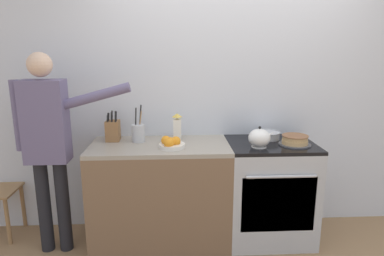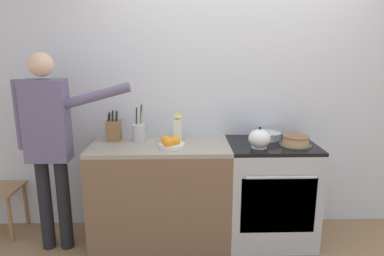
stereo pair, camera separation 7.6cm
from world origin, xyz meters
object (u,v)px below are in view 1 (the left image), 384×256
at_px(stove_range, 269,191).
at_px(milk_carton, 177,128).
at_px(layer_cake, 295,140).
at_px(tea_kettle, 260,138).
at_px(person_baker, 48,137).
at_px(mixing_bowl, 267,135).
at_px(fruit_bowl, 171,144).
at_px(utensil_crock, 138,133).
at_px(knife_block, 113,130).

xyz_separation_m(stove_range, milk_carton, (-0.83, 0.12, 0.57)).
height_order(stove_range, layer_cake, layer_cake).
xyz_separation_m(tea_kettle, person_baker, (-1.75, 0.01, 0.03)).
height_order(mixing_bowl, fruit_bowl, fruit_bowl).
bearing_deg(tea_kettle, mixing_bowl, 62.96).
bearing_deg(person_baker, tea_kettle, 0.45).
bearing_deg(layer_cake, person_baker, -178.81).
bearing_deg(stove_range, milk_carton, 171.77).
relative_size(stove_range, tea_kettle, 4.02).
bearing_deg(tea_kettle, milk_carton, 160.55).
height_order(stove_range, utensil_crock, utensil_crock).
bearing_deg(layer_cake, fruit_bowl, -177.52).
bearing_deg(layer_cake, tea_kettle, -171.11).
distance_m(utensil_crock, fruit_bowl, 0.37).
distance_m(stove_range, mixing_bowl, 0.51).
bearing_deg(tea_kettle, layer_cake, 8.89).
xyz_separation_m(layer_cake, person_baker, (-2.07, -0.04, 0.07)).
bearing_deg(milk_carton, tea_kettle, -19.45).
height_order(tea_kettle, fruit_bowl, tea_kettle).
distance_m(mixing_bowl, person_baker, 1.90).
bearing_deg(mixing_bowl, person_baker, -172.20).
height_order(utensil_crock, fruit_bowl, utensil_crock).
relative_size(knife_block, milk_carton, 1.10).
relative_size(mixing_bowl, person_baker, 0.14).
distance_m(tea_kettle, mixing_bowl, 0.30).
bearing_deg(utensil_crock, fruit_bowl, -37.22).
bearing_deg(tea_kettle, person_baker, 179.75).
xyz_separation_m(stove_range, mixing_bowl, (-0.00, 0.14, 0.49)).
height_order(tea_kettle, mixing_bowl, tea_kettle).
bearing_deg(fruit_bowl, person_baker, 179.81).
distance_m(knife_block, utensil_crock, 0.24).
bearing_deg(layer_cake, utensil_crock, 172.67).
bearing_deg(person_baker, milk_carton, 13.32).
xyz_separation_m(utensil_crock, person_baker, (-0.71, -0.22, 0.03)).
bearing_deg(fruit_bowl, utensil_crock, 142.78).
bearing_deg(mixing_bowl, fruit_bowl, -163.49).
height_order(utensil_crock, milk_carton, utensil_crock).
distance_m(layer_cake, mixing_bowl, 0.29).
bearing_deg(knife_block, fruit_bowl, -27.46).
relative_size(knife_block, fruit_bowl, 1.26).
xyz_separation_m(knife_block, fruit_bowl, (0.52, -0.27, -0.05)).
height_order(tea_kettle, milk_carton, milk_carton).
bearing_deg(knife_block, mixing_bowl, -0.44).
distance_m(mixing_bowl, milk_carton, 0.83).
height_order(layer_cake, milk_carton, milk_carton).
xyz_separation_m(utensil_crock, milk_carton, (0.35, 0.02, 0.04)).
xyz_separation_m(layer_cake, tea_kettle, (-0.32, -0.05, 0.04)).
bearing_deg(milk_carton, person_baker, -167.38).
distance_m(layer_cake, utensil_crock, 1.37).
xyz_separation_m(layer_cake, mixing_bowl, (-0.19, 0.22, -0.01)).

